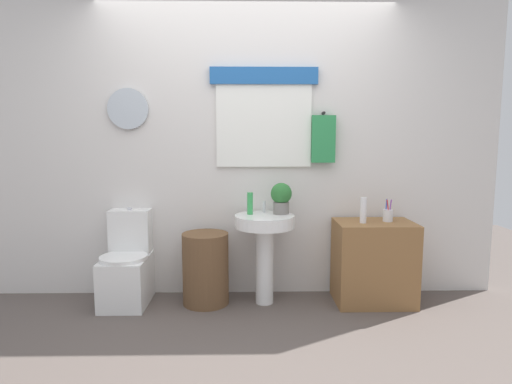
{
  "coord_description": "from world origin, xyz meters",
  "views": [
    {
      "loc": [
        0.02,
        -2.56,
        1.37
      ],
      "look_at": [
        0.08,
        0.8,
        0.95
      ],
      "focal_mm": 29.61,
      "sensor_mm": 36.0,
      "label": 1
    }
  ],
  "objects_px": {
    "pedestal_sink": "(265,238)",
    "wooden_cabinet": "(374,262)",
    "lotion_bottle": "(363,210)",
    "toothbrush_cup": "(388,215)",
    "soap_bottle": "(250,203)",
    "laundry_hamper": "(206,268)",
    "toilet": "(127,268)",
    "potted_plant": "(281,197)"
  },
  "relations": [
    {
      "from": "potted_plant",
      "to": "toothbrush_cup",
      "type": "height_order",
      "value": "potted_plant"
    },
    {
      "from": "pedestal_sink",
      "to": "lotion_bottle",
      "type": "distance_m",
      "value": 0.84
    },
    {
      "from": "laundry_hamper",
      "to": "wooden_cabinet",
      "type": "relative_size",
      "value": 0.87
    },
    {
      "from": "pedestal_sink",
      "to": "lotion_bottle",
      "type": "height_order",
      "value": "lotion_bottle"
    },
    {
      "from": "laundry_hamper",
      "to": "potted_plant",
      "type": "relative_size",
      "value": 2.29
    },
    {
      "from": "potted_plant",
      "to": "toothbrush_cup",
      "type": "bearing_deg",
      "value": -2.59
    },
    {
      "from": "soap_bottle",
      "to": "wooden_cabinet",
      "type": "bearing_deg",
      "value": -2.77
    },
    {
      "from": "toothbrush_cup",
      "to": "potted_plant",
      "type": "bearing_deg",
      "value": 177.41
    },
    {
      "from": "pedestal_sink",
      "to": "laundry_hamper",
      "type": "bearing_deg",
      "value": -180.0
    },
    {
      "from": "laundry_hamper",
      "to": "toothbrush_cup",
      "type": "bearing_deg",
      "value": 0.76
    },
    {
      "from": "laundry_hamper",
      "to": "toothbrush_cup",
      "type": "distance_m",
      "value": 1.58
    },
    {
      "from": "wooden_cabinet",
      "to": "soap_bottle",
      "type": "height_order",
      "value": "soap_bottle"
    },
    {
      "from": "wooden_cabinet",
      "to": "potted_plant",
      "type": "xyz_separation_m",
      "value": [
        -0.77,
        0.06,
        0.55
      ]
    },
    {
      "from": "wooden_cabinet",
      "to": "potted_plant",
      "type": "relative_size",
      "value": 2.64
    },
    {
      "from": "soap_bottle",
      "to": "toilet",
      "type": "bearing_deg",
      "value": -179.25
    },
    {
      "from": "potted_plant",
      "to": "wooden_cabinet",
      "type": "bearing_deg",
      "value": -4.44
    },
    {
      "from": "toilet",
      "to": "potted_plant",
      "type": "xyz_separation_m",
      "value": [
        1.29,
        0.02,
        0.59
      ]
    },
    {
      "from": "toilet",
      "to": "lotion_bottle",
      "type": "xyz_separation_m",
      "value": [
        1.95,
        -0.08,
        0.5
      ]
    },
    {
      "from": "toilet",
      "to": "lotion_bottle",
      "type": "relative_size",
      "value": 3.77
    },
    {
      "from": "soap_bottle",
      "to": "laundry_hamper",
      "type": "bearing_deg",
      "value": -172.32
    },
    {
      "from": "soap_bottle",
      "to": "lotion_bottle",
      "type": "relative_size",
      "value": 0.87
    },
    {
      "from": "lotion_bottle",
      "to": "pedestal_sink",
      "type": "bearing_deg",
      "value": 177.14
    },
    {
      "from": "soap_bottle",
      "to": "potted_plant",
      "type": "relative_size",
      "value": 0.7
    },
    {
      "from": "lotion_bottle",
      "to": "toothbrush_cup",
      "type": "distance_m",
      "value": 0.24
    },
    {
      "from": "laundry_hamper",
      "to": "lotion_bottle",
      "type": "relative_size",
      "value": 2.86
    },
    {
      "from": "pedestal_sink",
      "to": "soap_bottle",
      "type": "distance_m",
      "value": 0.31
    },
    {
      "from": "soap_bottle",
      "to": "toothbrush_cup",
      "type": "relative_size",
      "value": 0.98
    },
    {
      "from": "pedestal_sink",
      "to": "wooden_cabinet",
      "type": "xyz_separation_m",
      "value": [
        0.91,
        -0.0,
        -0.21
      ]
    },
    {
      "from": "laundry_hamper",
      "to": "toothbrush_cup",
      "type": "height_order",
      "value": "toothbrush_cup"
    },
    {
      "from": "wooden_cabinet",
      "to": "soap_bottle",
      "type": "distance_m",
      "value": 1.15
    },
    {
      "from": "toothbrush_cup",
      "to": "lotion_bottle",
      "type": "bearing_deg",
      "value": -164.94
    },
    {
      "from": "pedestal_sink",
      "to": "potted_plant",
      "type": "distance_m",
      "value": 0.37
    },
    {
      "from": "toilet",
      "to": "potted_plant",
      "type": "height_order",
      "value": "potted_plant"
    },
    {
      "from": "laundry_hamper",
      "to": "wooden_cabinet",
      "type": "distance_m",
      "value": 1.4
    },
    {
      "from": "toilet",
      "to": "pedestal_sink",
      "type": "xyz_separation_m",
      "value": [
        1.15,
        -0.04,
        0.26
      ]
    },
    {
      "from": "toilet",
      "to": "lotion_bottle",
      "type": "bearing_deg",
      "value": -2.25
    },
    {
      "from": "pedestal_sink",
      "to": "toothbrush_cup",
      "type": "bearing_deg",
      "value": 1.12
    },
    {
      "from": "wooden_cabinet",
      "to": "soap_bottle",
      "type": "relative_size",
      "value": 3.77
    },
    {
      "from": "potted_plant",
      "to": "lotion_bottle",
      "type": "relative_size",
      "value": 1.25
    },
    {
      "from": "toilet",
      "to": "toothbrush_cup",
      "type": "height_order",
      "value": "toothbrush_cup"
    },
    {
      "from": "toothbrush_cup",
      "to": "soap_bottle",
      "type": "bearing_deg",
      "value": 178.5
    },
    {
      "from": "wooden_cabinet",
      "to": "laundry_hamper",
      "type": "bearing_deg",
      "value": 180.0
    }
  ]
}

